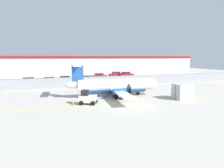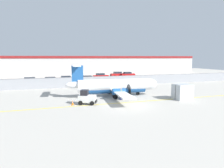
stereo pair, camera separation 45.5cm
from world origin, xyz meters
name	(u,v)px [view 1 (the left image)]	position (x,y,z in m)	size (l,w,h in m)	color
ground_plane	(123,103)	(0.00, 2.00, 0.00)	(140.00, 140.00, 0.01)	#ADA89E
perimeter_fence	(95,81)	(0.00, 18.00, 1.12)	(98.00, 0.10, 2.10)	gray
parking_lot_strip	(85,80)	(0.00, 29.50, 0.06)	(98.00, 17.00, 0.12)	#38383A
background_building	(74,65)	(0.00, 47.99, 3.26)	(91.00, 8.10, 6.50)	#BCB7B2
commuter_airplane	(116,86)	(0.59, 6.69, 1.60)	(14.63, 16.08, 4.92)	white
baggage_tug	(87,98)	(-4.71, 2.65, 0.86)	(2.58, 2.10, 1.88)	silver
ground_crew_worker	(121,93)	(0.45, 3.84, 0.95)	(0.55, 0.42, 1.70)	#191E4C
cargo_container	(182,92)	(9.09, 1.58, 1.10)	(2.47, 2.09, 2.20)	#B7BCC1
traffic_cone_near_left	(73,103)	(-6.54, 2.70, 0.31)	(0.36, 0.36, 0.64)	orange
traffic_cone_near_right	(88,93)	(-3.41, 8.71, 0.31)	(0.36, 0.36, 0.64)	orange
traffic_cone_far_left	(91,96)	(-3.51, 6.13, 0.31)	(0.36, 0.36, 0.64)	orange
parked_car_0	(28,81)	(-13.45, 25.05, 0.89)	(4.34, 2.32, 1.58)	navy
parked_car_1	(50,80)	(-8.84, 24.32, 0.89)	(4.34, 2.30, 1.58)	gray
parked_car_2	(64,79)	(-5.53, 26.05, 0.89)	(4.22, 2.05, 1.58)	black
parked_car_3	(86,79)	(-0.40, 25.11, 0.89)	(4.23, 2.07, 1.58)	red
parked_car_4	(99,76)	(4.49, 31.21, 0.89)	(4.25, 2.09, 1.58)	red
parked_car_5	(116,74)	(10.78, 35.09, 0.89)	(4.33, 2.29, 1.58)	red
parked_car_6	(126,74)	(13.64, 33.67, 0.89)	(4.27, 2.14, 1.58)	red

